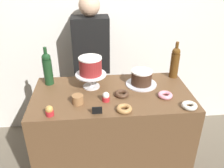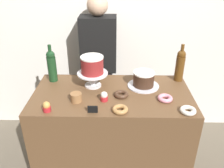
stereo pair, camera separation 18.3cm
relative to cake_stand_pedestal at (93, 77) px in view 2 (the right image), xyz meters
The scene contains 17 objects.
back_wall 0.85m from the cake_stand_pedestal, 78.41° to the left, with size 6.00×0.05×2.60m.
display_counter 0.59m from the cake_stand_pedestal, 35.40° to the right, with size 1.25×0.65×0.94m.
cake_stand_pedestal is the anchor object (origin of this frame).
white_layer_cake 0.11m from the cake_stand_pedestal, 90.00° to the left, with size 0.18×0.18×0.14m.
silver_serving_platter 0.43m from the cake_stand_pedestal, ahead, with size 0.26×0.26×0.01m.
chocolate_round_cake 0.42m from the cake_stand_pedestal, ahead, with size 0.17×0.17×0.12m.
wine_bottle_amber 0.75m from the cake_stand_pedestal, ahead, with size 0.08×0.08×0.33m.
wine_bottle_green 0.37m from the cake_stand_pedestal, 165.44° to the left, with size 0.08×0.08×0.33m.
cupcake_vanilla 0.26m from the cake_stand_pedestal, 65.45° to the right, with size 0.06×0.06×0.07m.
cupcake_caramel 0.48m from the cake_stand_pedestal, 127.45° to the right, with size 0.06×0.06×0.07m.
donut_pink 0.61m from the cake_stand_pedestal, 20.79° to the right, with size 0.11×0.11×0.03m.
donut_sugar 0.79m from the cake_stand_pedestal, 28.32° to the right, with size 0.11×0.11×0.03m.
donut_maple 0.44m from the cake_stand_pedestal, 58.84° to the right, with size 0.11×0.11×0.03m.
donut_chocolate 0.29m from the cake_stand_pedestal, 35.04° to the right, with size 0.11×0.11×0.03m.
cookie_stack 0.27m from the cake_stand_pedestal, 112.98° to the right, with size 0.08×0.08×0.07m.
price_sign_chalkboard 0.39m from the cake_stand_pedestal, 85.01° to the right, with size 0.07×0.01×0.05m.
barista_figure 0.57m from the cake_stand_pedestal, 88.75° to the left, with size 0.36×0.22×1.60m.
Camera 2 is at (0.03, -1.62, 1.89)m, focal length 37.89 mm.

